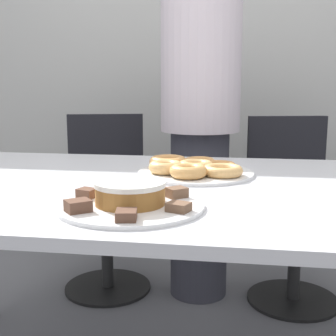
{
  "coord_description": "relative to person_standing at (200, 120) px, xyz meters",
  "views": [
    {
      "loc": [
        0.19,
        -1.35,
        1.05
      ],
      "look_at": [
        -0.01,
        -0.06,
        0.81
      ],
      "focal_mm": 50.0,
      "sensor_mm": 36.0,
      "label": 1
    }
  ],
  "objects": [
    {
      "name": "wall_back",
      "position": [
        -0.01,
        0.75,
        0.43
      ],
      "size": [
        8.0,
        0.05,
        2.6
      ],
      "color": "beige",
      "rests_on": "ground_plane"
    },
    {
      "name": "table",
      "position": [
        -0.01,
        -0.87,
        -0.19
      ],
      "size": [
        1.91,
        1.04,
        0.75
      ],
      "color": "silver",
      "rests_on": "ground_plane"
    },
    {
      "name": "person_standing",
      "position": [
        0.0,
        0.0,
        0.0
      ],
      "size": [
        0.37,
        0.37,
        1.66
      ],
      "color": "#383842",
      "rests_on": "ground_plane"
    },
    {
      "name": "office_chair_left",
      "position": [
        -0.48,
        0.03,
        -0.45
      ],
      "size": [
        0.54,
        0.54,
        0.88
      ],
      "rotation": [
        0.0,
        0.0,
        0.25
      ],
      "color": "black",
      "rests_on": "ground_plane"
    },
    {
      "name": "office_chair_right",
      "position": [
        0.45,
        0.03,
        -0.45
      ],
      "size": [
        0.52,
        0.52,
        0.88
      ],
      "rotation": [
        0.0,
        0.0,
        0.2
      ],
      "color": "black",
      "rests_on": "ground_plane"
    },
    {
      "name": "plate_cake",
      "position": [
        -0.07,
        -1.15,
        -0.12
      ],
      "size": [
        0.36,
        0.36,
        0.01
      ],
      "color": "white",
      "rests_on": "table"
    },
    {
      "name": "plate_donuts",
      "position": [
        0.05,
        -0.72,
        -0.12
      ],
      "size": [
        0.38,
        0.38,
        0.01
      ],
      "color": "white",
      "rests_on": "table"
    },
    {
      "name": "frosted_cake",
      "position": [
        -0.07,
        -1.15,
        -0.08
      ],
      "size": [
        0.17,
        0.17,
        0.06
      ],
      "color": "#9E662D",
      "rests_on": "plate_cake"
    },
    {
      "name": "lamington_0",
      "position": [
        -0.09,
        -1.03,
        -0.1
      ],
      "size": [
        0.05,
        0.06,
        0.03
      ],
      "rotation": [
        0.0,
        0.0,
        1.74
      ],
      "color": "brown",
      "rests_on": "plate_cake"
    },
    {
      "name": "lamington_1",
      "position": [
        -0.2,
        -1.11,
        -0.1
      ],
      "size": [
        0.06,
        0.05,
        0.02
      ],
      "rotation": [
        0.0,
        0.0,
        2.78
      ],
      "color": "brown",
      "rests_on": "plate_cake"
    },
    {
      "name": "lamington_2",
      "position": [
        -0.17,
        -1.24,
        -0.1
      ],
      "size": [
        0.07,
        0.07,
        0.03
      ],
      "rotation": [
        0.0,
        0.0,
        3.83
      ],
      "color": "brown",
      "rests_on": "plate_cake"
    },
    {
      "name": "lamington_3",
      "position": [
        -0.05,
        -1.28,
        -0.1
      ],
      "size": [
        0.05,
        0.06,
        0.02
      ],
      "rotation": [
        0.0,
        0.0,
        4.88
      ],
      "color": "brown",
      "rests_on": "plate_cake"
    },
    {
      "name": "lamington_4",
      "position": [
        0.05,
        -1.2,
        -0.1
      ],
      "size": [
        0.06,
        0.06,
        0.02
      ],
      "rotation": [
        0.0,
        0.0,
        5.93
      ],
      "color": "brown",
      "rests_on": "plate_cake"
    },
    {
      "name": "lamington_5",
      "position": [
        0.03,
        -1.07,
        -0.1
      ],
      "size": [
        0.06,
        0.06,
        0.03
      ],
      "rotation": [
        0.0,
        0.0,
        6.97
      ],
      "color": "brown",
      "rests_on": "plate_cake"
    },
    {
      "name": "donut_0",
      "position": [
        0.05,
        -0.72,
        -0.09
      ],
      "size": [
        0.12,
        0.12,
        0.04
      ],
      "color": "#E5AD66",
      "rests_on": "plate_donuts"
    },
    {
      "name": "donut_1",
      "position": [
        0.05,
        -0.63,
        -0.09
      ],
      "size": [
        0.11,
        0.11,
        0.03
      ],
      "color": "#D18E4C",
      "rests_on": "plate_donuts"
    },
    {
      "name": "donut_2",
      "position": [
        -0.05,
        -0.66,
        -0.09
      ],
      "size": [
        0.13,
        0.13,
        0.04
      ],
      "color": "#D18E4C",
      "rests_on": "plate_donuts"
    },
    {
      "name": "donut_3",
      "position": [
        -0.05,
        -0.76,
        -0.09
      ],
      "size": [
        0.11,
        0.11,
        0.04
      ],
      "color": "#E5AD66",
      "rests_on": "plate_donuts"
    },
    {
      "name": "donut_4",
      "position": [
        0.03,
        -0.82,
        -0.09
      ],
      "size": [
        0.12,
        0.12,
        0.04
      ],
      "color": "tan",
      "rests_on": "plate_donuts"
    },
    {
      "name": "donut_5",
      "position": [
        0.14,
        -0.77,
        -0.09
      ],
      "size": [
        0.13,
        0.13,
        0.03
      ],
      "color": "#E5AD66",
      "rests_on": "plate_donuts"
    },
    {
      "name": "donut_6",
      "position": [
        0.12,
        -0.69,
        -0.1
      ],
      "size": [
        0.11,
        0.11,
        0.03
      ],
      "color": "#C68447",
      "rests_on": "plate_donuts"
    }
  ]
}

